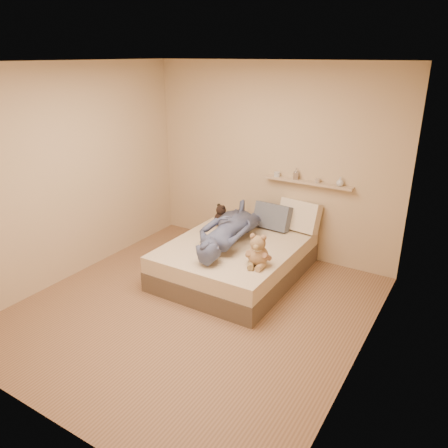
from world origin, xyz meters
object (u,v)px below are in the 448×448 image
Objects in this scene: pillow_cream at (299,216)px; wall_shelf at (307,182)px; game_console at (213,247)px; dark_plush at (222,217)px; person at (230,228)px; teddy_bear at (258,253)px; bed at (235,259)px; pillow_grey at (272,216)px.

pillow_cream is 0.46× the size of wall_shelf.
dark_plush is at bearing 116.22° from game_console.
teddy_bear is at bearing 138.03° from person.
bed is 0.77m from teddy_bear.
wall_shelf reaches higher than pillow_grey.
pillow_cream is at bearing -123.14° from wall_shelf.
person is at bearing -109.37° from pillow_grey.
dark_plush is at bearing -155.84° from pillow_cream.
wall_shelf is (0.55, 0.91, 0.88)m from bed.
game_console is 1.20m from pillow_grey.
bed is 1.19× the size of person.
bed is at bearing -120.99° from pillow_cream.
pillow_grey is 0.42× the size of wall_shelf.
game_console is 0.54m from teddy_bear.
wall_shelf is (0.38, 0.22, 0.48)m from pillow_grey.
wall_shelf reaches higher than pillow_cream.
bed is 3.45× the size of pillow_cream.
pillow_grey reaches higher than dark_plush.
game_console is 0.34× the size of pillow_grey.
wall_shelf is at bearing 29.88° from pillow_grey.
wall_shelf is at bearing 58.82° from bed.
teddy_bear is 1.24m from pillow_cream.
pillow_cream reaches higher than teddy_bear.
pillow_cream reaches higher than dark_plush.
person is (-0.06, 0.48, 0.05)m from game_console.
teddy_bear is 0.70× the size of pillow_cream.
teddy_bear is (0.54, 0.08, 0.02)m from game_console.
wall_shelf is (0.63, 0.92, 0.46)m from person.
bed is 4.91× the size of teddy_bear.
pillow_grey is (0.19, 1.19, 0.03)m from game_console.
game_console is 0.43× the size of teddy_bear.
teddy_bear reaches higher than dark_plush.
pillow_grey is at bearing 24.75° from dark_plush.
dark_plush reaches higher than bed.
pillow_cream is 0.46m from wall_shelf.
pillow_grey is at bearing -117.76° from person.
teddy_bear is at bearing -38.32° from bed.
pillow_grey is 0.31× the size of person.
person reaches higher than bed.
dark_plush is 0.57× the size of pillow_cream.
person reaches higher than pillow_grey.
pillow_cream is (0.52, 1.33, 0.06)m from game_console.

